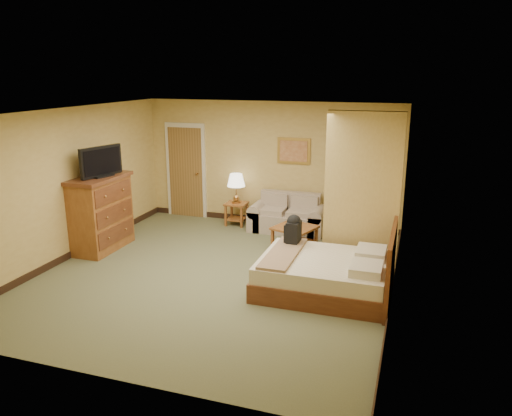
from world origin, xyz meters
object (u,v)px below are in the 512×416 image
at_px(loveseat, 288,219).
at_px(bed, 328,274).
at_px(coffee_table, 295,233).
at_px(dresser, 101,213).

height_order(loveseat, bed, bed).
xyz_separation_m(coffee_table, bed, (0.92, -1.65, -0.03)).
xyz_separation_m(coffee_table, dresser, (-3.38, -1.07, 0.38)).
xyz_separation_m(loveseat, coffee_table, (0.40, -1.02, 0.06)).
bearing_deg(coffee_table, loveseat, 111.33).
bearing_deg(loveseat, coffee_table, -68.67).
height_order(coffee_table, bed, bed).
bearing_deg(loveseat, dresser, -144.91).
relative_size(loveseat, bed, 0.79).
height_order(loveseat, coffee_table, loveseat).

